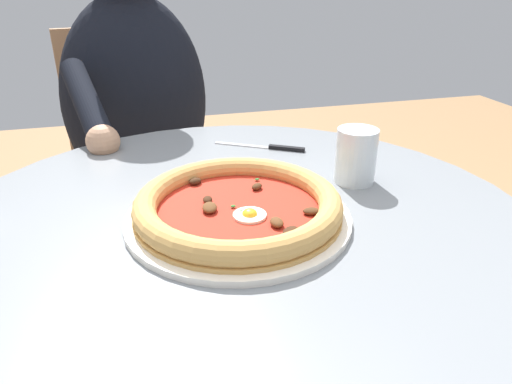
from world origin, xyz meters
name	(u,v)px	position (x,y,z in m)	size (l,w,h in m)	color
dining_table	(239,307)	(0.00, 0.00, 0.54)	(0.93, 0.93, 0.72)	gray
pizza_on_plate	(236,208)	(0.00, -0.01, 0.74)	(0.34, 0.34, 0.05)	white
water_glass	(356,159)	(0.23, 0.08, 0.76)	(0.07, 0.07, 0.10)	silver
steak_knife	(273,147)	(0.14, 0.27, 0.72)	(0.17, 0.11, 0.01)	silver
fork_utensil	(132,376)	(-0.16, -0.28, 0.72)	(0.02, 0.18, 0.00)	#BCBCC1
diner_person	(144,167)	(-0.13, 0.68, 0.54)	(0.42, 0.53, 1.20)	#282833
cafe_chair_diner	(134,150)	(-0.15, 0.82, 0.54)	(0.46, 0.46, 0.91)	#957050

